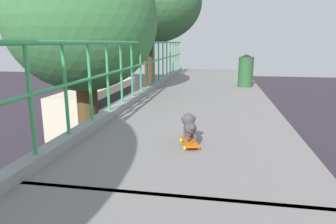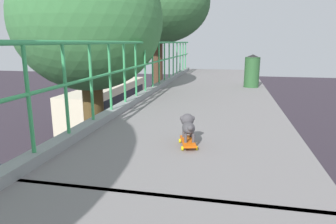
{
  "view_description": "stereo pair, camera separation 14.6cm",
  "coord_description": "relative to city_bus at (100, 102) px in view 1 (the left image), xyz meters",
  "views": [
    {
      "loc": [
        1.66,
        -0.56,
        6.45
      ],
      "look_at": [
        0.94,
        3.57,
        5.47
      ],
      "focal_mm": 32.01,
      "sensor_mm": 36.0,
      "label": 1
    },
    {
      "loc": [
        1.8,
        -0.53,
        6.45
      ],
      "look_at": [
        0.94,
        3.57,
        5.47
      ],
      "focal_mm": 32.01,
      "sensor_mm": 36.0,
      "label": 2
    }
  ],
  "objects": [
    {
      "name": "toy_skateboard",
      "position": [
        8.98,
        -18.35,
        3.42
      ],
      "size": [
        0.28,
        0.47,
        0.08
      ],
      "color": "#E95A0D",
      "rests_on": "overpass_deck"
    },
    {
      "name": "roadside_tree_mid",
      "position": [
        5.75,
        -14.37,
        5.08
      ],
      "size": [
        3.91,
        3.91,
        8.86
      ],
      "color": "brown",
      "rests_on": "ground"
    },
    {
      "name": "city_bus",
      "position": [
        0.0,
        0.0,
        0.0
      ],
      "size": [
        2.55,
        11.96,
        3.16
      ],
      "color": "beige",
      "rests_on": "ground"
    },
    {
      "name": "litter_bin",
      "position": [
        10.06,
        -12.85,
        3.84
      ],
      "size": [
        0.44,
        0.44,
        0.95
      ],
      "color": "#2C5C2F",
      "rests_on": "overpass_deck"
    },
    {
      "name": "small_dog",
      "position": [
        8.97,
        -18.27,
        3.62
      ],
      "size": [
        0.25,
        0.42,
        0.31
      ],
      "color": "#484449",
      "rests_on": "toy_skateboard"
    },
    {
      "name": "roadside_tree_far",
      "position": [
        5.48,
        -5.79,
        6.59
      ],
      "size": [
        5.57,
        5.57,
        10.59
      ],
      "color": "#4D3423",
      "rests_on": "ground"
    }
  ]
}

